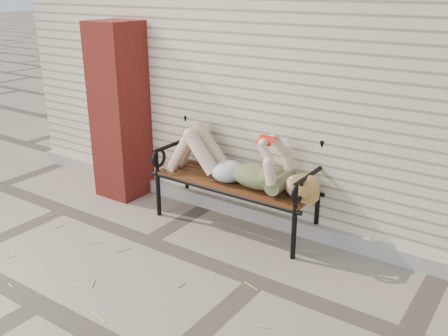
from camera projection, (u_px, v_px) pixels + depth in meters
The scene contains 7 objects.
ground at pixel (258, 281), 4.23m from camera, with size 80.00×80.00×0.00m, color #7A6C5E.
house_wall at pixel (388, 60), 6.02m from camera, with size 8.00×4.00×3.00m, color beige.
foundation_strip at pixel (308, 230), 4.95m from camera, with size 8.00×0.10×0.15m, color #A29D92.
brick_pillar at pixel (120, 111), 5.68m from camera, with size 0.50×0.50×2.00m, color #9F2B24.
garden_bench at pixel (240, 162), 5.06m from camera, with size 1.84×0.73×1.19m.
reading_woman at pixel (234, 163), 4.92m from camera, with size 1.73×0.39×0.55m.
straw_scatter at pixel (104, 292), 4.07m from camera, with size 2.53×1.62×0.01m.
Camera 1 is at (1.82, -3.15, 2.37)m, focal length 40.00 mm.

